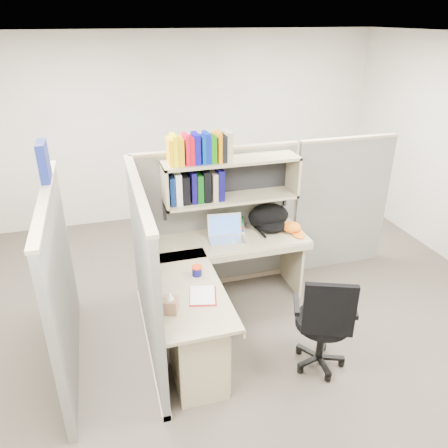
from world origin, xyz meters
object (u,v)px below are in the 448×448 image
object	(u,v)px
laptop	(226,229)
backpack	(270,218)
desk	(208,318)
snack_canister	(197,271)
task_chair	(322,337)

from	to	relation	value
laptop	backpack	size ratio (longest dim) A/B	0.78
desk	snack_canister	distance (m)	0.43
desk	backpack	bearing A→B (deg)	45.21
backpack	snack_canister	world-z (taller)	backpack
desk	snack_canister	bearing A→B (deg)	97.44
backpack	task_chair	world-z (taller)	backpack
laptop	snack_canister	bearing A→B (deg)	-120.95
desk	task_chair	xyz separation A→B (m)	(0.90, -0.42, -0.09)
laptop	backpack	world-z (taller)	backpack
desk	snack_canister	size ratio (longest dim) A/B	18.66
laptop	backpack	bearing A→B (deg)	19.73
backpack	task_chair	bearing A→B (deg)	-79.71
laptop	snack_canister	world-z (taller)	laptop
snack_canister	task_chair	distance (m)	1.23
desk	laptop	bearing A→B (deg)	63.69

